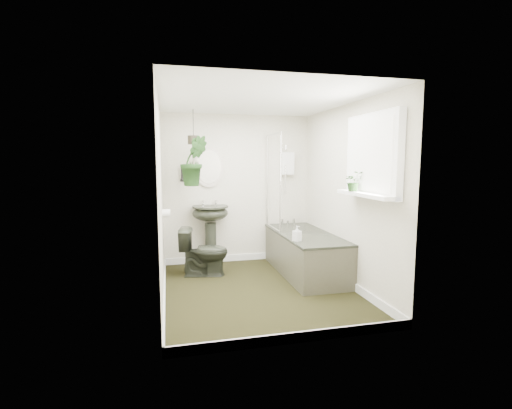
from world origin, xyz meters
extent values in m
cube|color=black|center=(0.00, 0.00, -0.01)|extent=(2.30, 2.80, 0.02)
cube|color=white|center=(0.00, 0.00, 2.31)|extent=(2.30, 2.80, 0.02)
cube|color=beige|center=(0.00, 1.41, 1.15)|extent=(2.30, 0.02, 2.30)
cube|color=beige|center=(0.00, -1.41, 1.15)|extent=(2.30, 0.02, 2.30)
cube|color=beige|center=(-1.16, 0.00, 1.15)|extent=(0.02, 2.80, 2.30)
cube|color=beige|center=(1.16, 0.00, 1.15)|extent=(0.02, 2.80, 2.30)
cube|color=white|center=(0.00, 0.00, 0.05)|extent=(2.30, 2.80, 0.10)
cube|color=white|center=(0.80, 1.34, 1.55)|extent=(0.20, 0.10, 0.35)
ellipsoid|color=beige|center=(-0.45, 1.37, 1.50)|extent=(0.46, 0.03, 0.62)
cylinder|color=black|center=(-0.85, 1.36, 1.40)|extent=(0.04, 0.04, 0.22)
cylinder|color=white|center=(-1.10, 0.70, 0.90)|extent=(0.11, 0.11, 0.11)
cube|color=white|center=(1.09, -0.70, 1.65)|extent=(0.08, 1.00, 0.90)
cube|color=white|center=(1.02, -0.70, 1.23)|extent=(0.18, 1.00, 0.04)
cube|color=white|center=(1.04, -0.70, 1.65)|extent=(0.01, 0.86, 0.76)
imported|color=black|center=(-0.60, 0.76, 0.33)|extent=(0.71, 0.49, 0.67)
imported|color=black|center=(0.98, -0.51, 1.36)|extent=(0.23, 0.21, 0.23)
imported|color=black|center=(-0.70, 0.95, 1.59)|extent=(0.42, 0.36, 0.70)
imported|color=black|center=(0.51, 0.05, 0.68)|extent=(0.12, 0.12, 0.20)
cylinder|color=#2A261B|center=(-0.70, 0.95, 1.88)|extent=(0.16, 0.16, 0.12)
camera|label=1|loc=(-1.07, -4.32, 1.60)|focal=26.00mm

